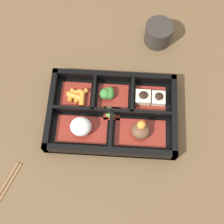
# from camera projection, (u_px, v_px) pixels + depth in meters

# --- Properties ---
(ground_plane) EXTENTS (3.00, 3.00, 0.00)m
(ground_plane) POSITION_uv_depth(u_px,v_px,m) (112.00, 116.00, 0.83)
(ground_plane) COLOR brown
(bento_base) EXTENTS (0.33, 0.22, 0.01)m
(bento_base) POSITION_uv_depth(u_px,v_px,m) (112.00, 115.00, 0.82)
(bento_base) COLOR black
(bento_base) RESTS_ON ground_plane
(bento_rim) EXTENTS (0.33, 0.22, 0.04)m
(bento_rim) POSITION_uv_depth(u_px,v_px,m) (112.00, 112.00, 0.81)
(bento_rim) COLOR black
(bento_rim) RESTS_ON ground_plane
(bowl_stew) EXTENTS (0.13, 0.07, 0.05)m
(bowl_stew) POSITION_uv_depth(u_px,v_px,m) (141.00, 131.00, 0.78)
(bowl_stew) COLOR maroon
(bowl_stew) RESTS_ON bento_base
(bowl_rice) EXTENTS (0.13, 0.07, 0.05)m
(bowl_rice) POSITION_uv_depth(u_px,v_px,m) (81.00, 127.00, 0.78)
(bowl_rice) COLOR maroon
(bowl_rice) RESTS_ON bento_base
(bowl_tofu) EXTENTS (0.08, 0.08, 0.03)m
(bowl_tofu) POSITION_uv_depth(u_px,v_px,m) (150.00, 98.00, 0.82)
(bowl_tofu) COLOR maroon
(bowl_tofu) RESTS_ON bento_base
(bowl_greens) EXTENTS (0.08, 0.08, 0.03)m
(bowl_greens) POSITION_uv_depth(u_px,v_px,m) (110.00, 95.00, 0.82)
(bowl_greens) COLOR maroon
(bowl_greens) RESTS_ON bento_base
(bowl_carrots) EXTENTS (0.08, 0.08, 0.02)m
(bowl_carrots) POSITION_uv_depth(u_px,v_px,m) (76.00, 96.00, 0.83)
(bowl_carrots) COLOR maroon
(bowl_carrots) RESTS_ON bento_base
(bowl_pickles) EXTENTS (0.04, 0.04, 0.01)m
(bowl_pickles) POSITION_uv_depth(u_px,v_px,m) (111.00, 113.00, 0.81)
(bowl_pickles) COLOR maroon
(bowl_pickles) RESTS_ON bento_base
(tea_cup) EXTENTS (0.08, 0.08, 0.06)m
(tea_cup) POSITION_uv_depth(u_px,v_px,m) (158.00, 33.00, 0.88)
(tea_cup) COLOR #2D2823
(tea_cup) RESTS_ON ground_plane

